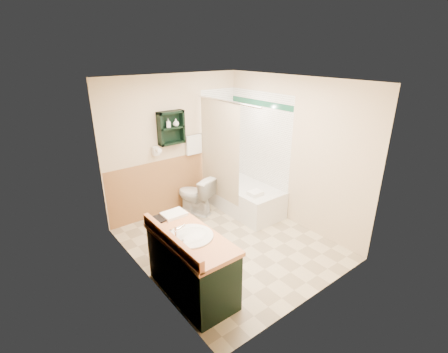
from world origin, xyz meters
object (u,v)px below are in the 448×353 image
toilet (195,195)px  soap_bottle_a (168,125)px  wall_shelf (171,128)px  vanity_book (154,214)px  hair_dryer (156,151)px  vanity (192,265)px  soap_bottle_b (176,123)px  bathtub (243,197)px

toilet → soap_bottle_a: bearing=-57.3°
wall_shelf → vanity_book: 1.86m
hair_dryer → vanity_book: (-0.76, -1.40, -0.32)m
wall_shelf → vanity: bearing=-114.6°
vanity_book → soap_bottle_a: size_ratio=1.49×
toilet → soap_bottle_a: (-0.31, 0.24, 1.26)m
hair_dryer → vanity: size_ratio=0.20×
vanity → soap_bottle_b: (0.99, 1.95, 1.22)m
soap_bottle_a → toilet: bearing=-38.0°
vanity → vanity_book: 0.78m
bathtub → soap_bottle_a: bearing=148.2°
vanity → bathtub: bearing=33.7°
soap_bottle_b → vanity_book: bearing=-130.0°
soap_bottle_a → soap_bottle_b: (0.14, 0.00, 0.02)m
vanity → soap_bottle_b: soap_bottle_b is taller
toilet → soap_bottle_a: size_ratio=4.97×
wall_shelf → vanity: 2.44m
toilet → vanity_book: bearing=21.3°
soap_bottle_a → soap_bottle_b: bearing=0.0°
soap_bottle_b → hair_dryer: bearing=175.6°
wall_shelf → bathtub: (1.03, -0.67, -1.31)m
vanity_book → soap_bottle_a: bearing=54.3°
wall_shelf → soap_bottle_a: (-0.05, -0.01, 0.05)m
toilet → bathtub: bearing=131.7°
bathtub → wall_shelf: bearing=146.8°
hair_dryer → soap_bottle_b: bearing=-4.4°
bathtub → toilet: 0.88m
hair_dryer → vanity_book: 1.63m
vanity → vanity_book: (-0.17, 0.58, 0.49)m
wall_shelf → soap_bottle_b: wall_shelf is taller
vanity → toilet: size_ratio=1.76×
toilet → hair_dryer: bearing=-45.3°
hair_dryer → bathtub: size_ratio=0.16×
toilet → vanity: bearing=36.6°
wall_shelf → toilet: 1.26m
bathtub → vanity_book: (-2.08, -0.71, 0.64)m
hair_dryer → soap_bottle_a: (0.25, -0.03, 0.40)m
bathtub → toilet: (-0.77, 0.42, 0.10)m
soap_bottle_a → bathtub: bearing=-31.8°
vanity_book → soap_bottle_a: (1.01, 1.37, 0.71)m
soap_bottle_b → soap_bottle_a: bearing=180.0°
hair_dryer → vanity_book: size_ratio=1.15×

